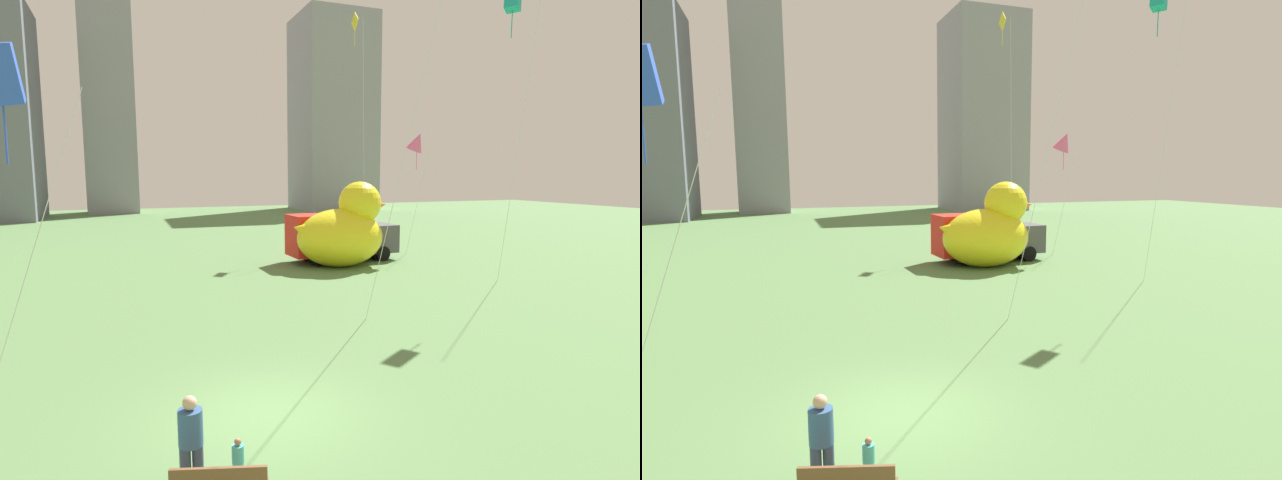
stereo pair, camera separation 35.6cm
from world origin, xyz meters
TOP-DOWN VIEW (x-y plane):
  - ground_plane at (0.00, 0.00)m, footprint 140.00×140.00m
  - person_adult at (-1.82, -2.16)m, footprint 0.41×0.41m
  - person_child at (-1.08, -2.31)m, footprint 0.21×0.21m
  - giant_inflatable_duck at (8.80, 15.71)m, footprint 5.78×3.71m
  - box_truck at (9.30, 17.38)m, footprint 6.68×2.60m
  - city_skyline at (-14.38, 57.77)m, footprint 76.51×16.97m
  - kite_pink at (14.38, 17.19)m, footprint 1.93×1.94m
  - kite_yellow at (13.27, 23.87)m, footprint 1.10×1.67m

SIDE VIEW (x-z plane):
  - ground_plane at x=0.00m, z-range 0.00..0.00m
  - person_child at x=-1.08m, z-range 0.04..0.90m
  - person_adult at x=-1.82m, z-range 0.09..1.74m
  - box_truck at x=9.30m, z-range 0.03..2.88m
  - giant_inflatable_duck at x=8.80m, z-range -0.36..4.43m
  - kite_pink at x=14.38m, z-range 3.22..11.11m
  - kite_yellow at x=13.27m, z-range 6.73..23.34m
  - city_skyline at x=-14.38m, z-range -4.54..36.95m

